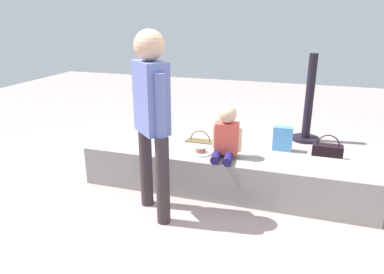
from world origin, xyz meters
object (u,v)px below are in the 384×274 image
(child_seated, at_px, (226,135))
(handbag_brown_canvas, at_px, (200,149))
(water_bottle_near_gift, at_px, (338,151))
(adult_standing, at_px, (152,109))
(cake_plate, at_px, (200,151))
(gift_bag, at_px, (283,138))
(handbag_black_leather, at_px, (327,155))
(party_cup_red, at_px, (218,148))

(child_seated, distance_m, handbag_brown_canvas, 1.03)
(handbag_brown_canvas, bearing_deg, water_bottle_near_gift, 17.04)
(adult_standing, xyz_separation_m, cake_plate, (0.24, 0.54, -0.52))
(gift_bag, height_order, water_bottle_near_gift, gift_bag)
(cake_plate, bearing_deg, handbag_black_leather, 39.61)
(cake_plate, height_order, gift_bag, cake_plate)
(child_seated, relative_size, water_bottle_near_gift, 2.16)
(adult_standing, bearing_deg, party_cup_red, 83.85)
(child_seated, xyz_separation_m, water_bottle_near_gift, (1.07, 1.26, -0.49))
(adult_standing, relative_size, gift_bag, 4.34)
(adult_standing, bearing_deg, gift_bag, 64.10)
(adult_standing, distance_m, gift_bag, 2.21)
(handbag_black_leather, relative_size, handbag_brown_canvas, 1.08)
(adult_standing, relative_size, handbag_brown_canvas, 4.44)
(adult_standing, height_order, gift_bag, adult_standing)
(child_seated, xyz_separation_m, cake_plate, (-0.25, 0.02, -0.19))
(water_bottle_near_gift, relative_size, handbag_brown_canvas, 0.66)
(child_seated, bearing_deg, adult_standing, -133.49)
(party_cup_red, relative_size, handbag_black_leather, 0.30)
(water_bottle_near_gift, xyz_separation_m, handbag_brown_canvas, (-1.54, -0.47, 0.02))
(child_seated, distance_m, party_cup_red, 1.22)
(cake_plate, distance_m, water_bottle_near_gift, 1.83)
(cake_plate, distance_m, handbag_black_leather, 1.55)
(child_seated, relative_size, handbag_brown_canvas, 1.41)
(party_cup_red, xyz_separation_m, handbag_brown_canvas, (-0.16, -0.26, 0.06))
(handbag_black_leather, bearing_deg, child_seated, -132.92)
(adult_standing, height_order, water_bottle_near_gift, adult_standing)
(handbag_black_leather, bearing_deg, gift_bag, 145.20)
(child_seated, height_order, handbag_brown_canvas, child_seated)
(child_seated, xyz_separation_m, adult_standing, (-0.49, -0.52, 0.33))
(child_seated, distance_m, handbag_black_leather, 1.44)
(gift_bag, height_order, handbag_black_leather, handbag_black_leather)
(child_seated, xyz_separation_m, handbag_brown_canvas, (-0.48, 0.79, -0.47))
(gift_bag, bearing_deg, water_bottle_near_gift, -8.20)
(cake_plate, relative_size, handbag_black_leather, 0.61)
(child_seated, bearing_deg, party_cup_red, 107.08)
(cake_plate, xyz_separation_m, handbag_black_leather, (1.18, 0.97, -0.27))
(cake_plate, bearing_deg, water_bottle_near_gift, 43.20)
(gift_bag, bearing_deg, child_seated, -107.18)
(party_cup_red, bearing_deg, child_seated, -72.92)
(gift_bag, distance_m, party_cup_red, 0.81)
(cake_plate, distance_m, handbag_brown_canvas, 0.84)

